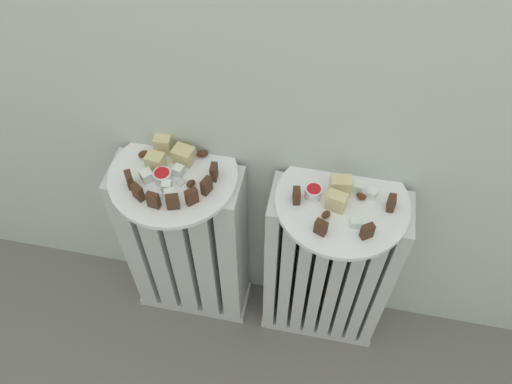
# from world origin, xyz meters

# --- Properties ---
(radiator_left) EXTENTS (0.34, 0.14, 0.61)m
(radiator_left) POSITION_xyz_m (-0.20, 0.28, 0.30)
(radiator_left) COLOR silver
(radiator_left) RESTS_ON ground_plane
(radiator_right) EXTENTS (0.34, 0.14, 0.61)m
(radiator_right) POSITION_xyz_m (0.20, 0.28, 0.30)
(radiator_right) COLOR silver
(radiator_right) RESTS_ON ground_plane
(plate_left) EXTENTS (0.31, 0.31, 0.01)m
(plate_left) POSITION_xyz_m (-0.20, 0.28, 0.62)
(plate_left) COLOR white
(plate_left) RESTS_ON radiator_left
(plate_right) EXTENTS (0.31, 0.31, 0.01)m
(plate_right) POSITION_xyz_m (0.20, 0.28, 0.62)
(plate_right) COLOR white
(plate_right) RESTS_ON radiator_right
(dark_cake_slice_left_0) EXTENTS (0.03, 0.03, 0.04)m
(dark_cake_slice_left_0) POSITION_xyz_m (-0.28, 0.23, 0.65)
(dark_cake_slice_left_0) COLOR #472B19
(dark_cake_slice_left_0) RESTS_ON plate_left
(dark_cake_slice_left_1) EXTENTS (0.03, 0.03, 0.04)m
(dark_cake_slice_left_1) POSITION_xyz_m (-0.25, 0.20, 0.65)
(dark_cake_slice_left_1) COLOR #472B19
(dark_cake_slice_left_1) RESTS_ON plate_left
(dark_cake_slice_left_2) EXTENTS (0.03, 0.02, 0.04)m
(dark_cake_slice_left_2) POSITION_xyz_m (-0.21, 0.18, 0.65)
(dark_cake_slice_left_2) COLOR #472B19
(dark_cake_slice_left_2) RESTS_ON plate_left
(dark_cake_slice_left_3) EXTENTS (0.03, 0.02, 0.04)m
(dark_cake_slice_left_3) POSITION_xyz_m (-0.17, 0.19, 0.65)
(dark_cake_slice_left_3) COLOR #472B19
(dark_cake_slice_left_3) RESTS_ON plate_left
(dark_cake_slice_left_4) EXTENTS (0.03, 0.03, 0.04)m
(dark_cake_slice_left_4) POSITION_xyz_m (-0.13, 0.21, 0.65)
(dark_cake_slice_left_4) COLOR #472B19
(dark_cake_slice_left_4) RESTS_ON plate_left
(dark_cake_slice_left_5) EXTENTS (0.02, 0.03, 0.04)m
(dark_cake_slice_left_5) POSITION_xyz_m (-0.11, 0.24, 0.65)
(dark_cake_slice_left_5) COLOR #472B19
(dark_cake_slice_left_5) RESTS_ON plate_left
(dark_cake_slice_left_6) EXTENTS (0.02, 0.03, 0.04)m
(dark_cake_slice_left_6) POSITION_xyz_m (-0.10, 0.29, 0.65)
(dark_cake_slice_left_6) COLOR #472B19
(dark_cake_slice_left_6) RESTS_ON plate_left
(marble_cake_slice_left_0) EXTENTS (0.04, 0.04, 0.05)m
(marble_cake_slice_left_0) POSITION_xyz_m (-0.24, 0.35, 0.65)
(marble_cake_slice_left_0) COLOR beige
(marble_cake_slice_left_0) RESTS_ON plate_left
(marble_cake_slice_left_1) EXTENTS (0.04, 0.04, 0.04)m
(marble_cake_slice_left_1) POSITION_xyz_m (-0.24, 0.29, 0.65)
(marble_cake_slice_left_1) COLOR beige
(marble_cake_slice_left_1) RESTS_ON plate_left
(marble_cake_slice_left_2) EXTENTS (0.05, 0.05, 0.04)m
(marble_cake_slice_left_2) POSITION_xyz_m (-0.18, 0.33, 0.64)
(marble_cake_slice_left_2) COLOR beige
(marble_cake_slice_left_2) RESTS_ON plate_left
(turkish_delight_left_0) EXTENTS (0.03, 0.03, 0.02)m
(turkish_delight_left_0) POSITION_xyz_m (-0.18, 0.21, 0.64)
(turkish_delight_left_0) COLOR white
(turkish_delight_left_0) RESTS_ON plate_left
(turkish_delight_left_1) EXTENTS (0.04, 0.04, 0.03)m
(turkish_delight_left_1) POSITION_xyz_m (-0.25, 0.25, 0.64)
(turkish_delight_left_1) COLOR white
(turkish_delight_left_1) RESTS_ON plate_left
(turkish_delight_left_2) EXTENTS (0.03, 0.03, 0.02)m
(turkish_delight_left_2) POSITION_xyz_m (-0.19, 0.28, 0.64)
(turkish_delight_left_2) COLOR white
(turkish_delight_left_2) RESTS_ON plate_left
(turkish_delight_left_3) EXTENTS (0.02, 0.02, 0.02)m
(turkish_delight_left_3) POSITION_xyz_m (-0.20, 0.23, 0.64)
(turkish_delight_left_3) COLOR white
(turkish_delight_left_3) RESTS_ON plate_left
(medjool_date_left_0) EXTENTS (0.03, 0.03, 0.02)m
(medjool_date_left_0) POSITION_xyz_m (-0.28, 0.32, 0.63)
(medjool_date_left_0) COLOR #4C2814
(medjool_date_left_0) RESTS_ON plate_left
(medjool_date_left_1) EXTENTS (0.03, 0.03, 0.02)m
(medjool_date_left_1) POSITION_xyz_m (-0.15, 0.35, 0.63)
(medjool_date_left_1) COLOR #4C2814
(medjool_date_left_1) RESTS_ON plate_left
(medjool_date_left_2) EXTENTS (0.03, 0.03, 0.02)m
(medjool_date_left_2) POSITION_xyz_m (-0.15, 0.25, 0.63)
(medjool_date_left_2) COLOR #4C2814
(medjool_date_left_2) RESTS_ON plate_left
(jam_bowl_left) EXTENTS (0.04, 0.04, 0.03)m
(jam_bowl_left) POSITION_xyz_m (-0.22, 0.26, 0.64)
(jam_bowl_left) COLOR white
(jam_bowl_left) RESTS_ON plate_left
(dark_cake_slice_right_0) EXTENTS (0.02, 0.03, 0.04)m
(dark_cake_slice_right_0) POSITION_xyz_m (0.10, 0.26, 0.64)
(dark_cake_slice_right_0) COLOR #472B19
(dark_cake_slice_right_0) RESTS_ON plate_right
(dark_cake_slice_right_1) EXTENTS (0.03, 0.02, 0.04)m
(dark_cake_slice_right_1) POSITION_xyz_m (0.16, 0.18, 0.64)
(dark_cake_slice_right_1) COLOR #472B19
(dark_cake_slice_right_1) RESTS_ON plate_right
(dark_cake_slice_right_2) EXTENTS (0.03, 0.03, 0.04)m
(dark_cake_slice_right_2) POSITION_xyz_m (0.26, 0.19, 0.64)
(dark_cake_slice_right_2) COLOR #472B19
(dark_cake_slice_right_2) RESTS_ON plate_right
(dark_cake_slice_right_3) EXTENTS (0.02, 0.03, 0.04)m
(dark_cake_slice_right_3) POSITION_xyz_m (0.31, 0.28, 0.64)
(dark_cake_slice_right_3) COLOR #472B19
(dark_cake_slice_right_3) RESTS_ON plate_right
(marble_cake_slice_right_0) EXTENTS (0.05, 0.04, 0.05)m
(marble_cake_slice_right_0) POSITION_xyz_m (0.19, 0.30, 0.65)
(marble_cake_slice_right_0) COLOR beige
(marble_cake_slice_right_0) RESTS_ON plate_right
(marble_cake_slice_right_1) EXTENTS (0.05, 0.04, 0.05)m
(marble_cake_slice_right_1) POSITION_xyz_m (0.19, 0.26, 0.65)
(marble_cake_slice_right_1) COLOR beige
(marble_cake_slice_right_1) RESTS_ON plate_right
(turkish_delight_right_0) EXTENTS (0.02, 0.02, 0.02)m
(turkish_delight_right_0) POSITION_xyz_m (0.23, 0.32, 0.64)
(turkish_delight_right_0) COLOR white
(turkish_delight_right_0) RESTS_ON plate_right
(turkish_delight_right_1) EXTENTS (0.03, 0.03, 0.02)m
(turkish_delight_right_1) POSITION_xyz_m (0.26, 0.30, 0.63)
(turkish_delight_right_1) COLOR white
(turkish_delight_right_1) RESTS_ON plate_right
(turkish_delight_right_2) EXTENTS (0.02, 0.02, 0.02)m
(turkish_delight_right_2) POSITION_xyz_m (0.23, 0.22, 0.63)
(turkish_delight_right_2) COLOR white
(turkish_delight_right_2) RESTS_ON plate_right
(medjool_date_right_0) EXTENTS (0.02, 0.03, 0.01)m
(medjool_date_right_0) POSITION_xyz_m (0.20, 0.37, 0.63)
(medjool_date_right_0) COLOR #4C2814
(medjool_date_right_0) RESTS_ON plate_right
(medjool_date_right_1) EXTENTS (0.03, 0.02, 0.02)m
(medjool_date_right_1) POSITION_xyz_m (0.24, 0.29, 0.63)
(medjool_date_right_1) COLOR #4C2814
(medjool_date_right_1) RESTS_ON plate_right
(medjool_date_right_2) EXTENTS (0.03, 0.03, 0.02)m
(medjool_date_right_2) POSITION_xyz_m (0.17, 0.23, 0.63)
(medjool_date_right_2) COLOR #4C2814
(medjool_date_right_2) RESTS_ON plate_right
(jam_bowl_right) EXTENTS (0.04, 0.04, 0.03)m
(jam_bowl_right) POSITION_xyz_m (0.13, 0.28, 0.64)
(jam_bowl_right) COLOR white
(jam_bowl_right) RESTS_ON plate_right
(fork) EXTENTS (0.07, 0.09, 0.00)m
(fork) POSITION_xyz_m (-0.19, 0.23, 0.63)
(fork) COLOR silver
(fork) RESTS_ON plate_left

